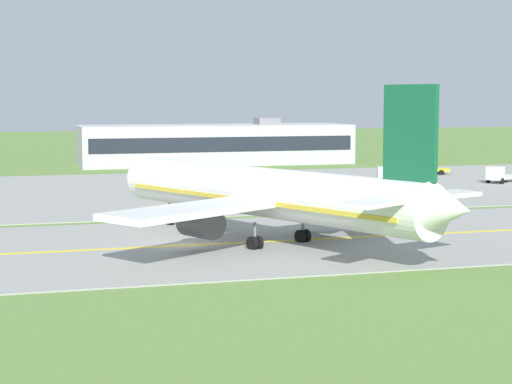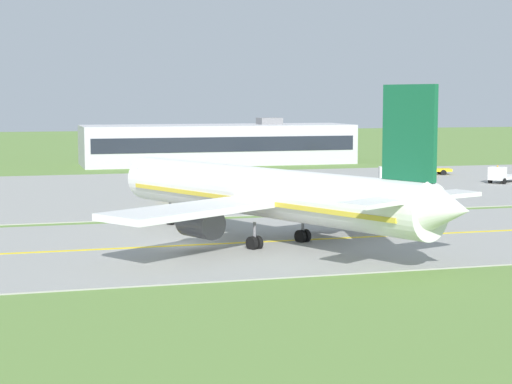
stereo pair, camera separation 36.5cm
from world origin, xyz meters
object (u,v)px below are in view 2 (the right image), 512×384
airplane_lead (267,193)px  service_truck_catering (501,175)px  service_truck_baggage (193,189)px  service_truck_pushback (423,167)px  service_truck_fuel (401,175)px

airplane_lead → service_truck_catering: 60.12m
airplane_lead → service_truck_catering: airplane_lead is taller
service_truck_catering → service_truck_baggage: bearing=-167.7°
service_truck_pushback → service_truck_fuel: bearing=-125.9°
service_truck_catering → service_truck_pushback: size_ratio=0.96×
service_truck_baggage → service_truck_catering: 46.51m
service_truck_fuel → service_truck_pushback: bearing=54.1°
service_truck_fuel → service_truck_catering: (14.84, -0.47, -0.35)m
airplane_lead → service_truck_pushback: 68.35m
airplane_lead → service_truck_fuel: 50.21m
service_truck_baggage → service_truck_catering: (45.45, 9.89, -0.35)m
airplane_lead → service_truck_fuel: bearing=52.4°
service_truck_catering → service_truck_pushback: 15.75m
service_truck_baggage → service_truck_catering: service_truck_baggage is taller
service_truck_baggage → service_truck_pushback: 48.26m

